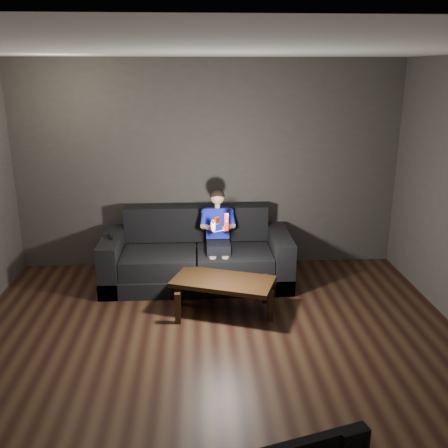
{
  "coord_description": "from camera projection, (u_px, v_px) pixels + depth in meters",
  "views": [
    {
      "loc": [
        -0.15,
        -3.92,
        2.56
      ],
      "look_at": [
        0.15,
        1.55,
        0.85
      ],
      "focal_mm": 40.0,
      "sensor_mm": 36.0,
      "label": 1
    }
  ],
  "objects": [
    {
      "name": "ceiling",
      "position": [
        215.0,
        49.0,
        3.7
      ],
      "size": [
        5.0,
        5.0,
        0.02
      ],
      "primitive_type": "cube",
      "color": "beige",
      "rests_on": "back_wall"
    },
    {
      "name": "sofa",
      "position": [
        197.0,
        260.0,
        6.2
      ],
      "size": [
        2.29,
        0.99,
        0.88
      ],
      "color": "black",
      "rests_on": "floor"
    },
    {
      "name": "nunchuk_white",
      "position": [
        213.0,
        226.0,
        5.6
      ],
      "size": [
        0.07,
        0.1,
        0.15
      ],
      "color": "white",
      "rests_on": "child"
    },
    {
      "name": "coffee_table",
      "position": [
        223.0,
        284.0,
        5.38
      ],
      "size": [
        1.19,
        0.86,
        0.39
      ],
      "color": "black",
      "rests_on": "floor"
    },
    {
      "name": "child",
      "position": [
        218.0,
        228.0,
        6.02
      ],
      "size": [
        0.42,
        0.52,
        1.03
      ],
      "color": "black",
      "rests_on": "sofa"
    },
    {
      "name": "wii_remote_black",
      "position": [
        110.0,
        237.0,
        5.96
      ],
      "size": [
        0.08,
        0.16,
        0.03
      ],
      "color": "black",
      "rests_on": "sofa"
    },
    {
      "name": "back_wall",
      "position": [
        208.0,
        166.0,
        6.49
      ],
      "size": [
        5.0,
        0.04,
        2.7
      ],
      "primitive_type": "cube",
      "color": "#393532",
      "rests_on": "ground"
    },
    {
      "name": "wii_remote_red",
      "position": [
        226.0,
        222.0,
        5.59
      ],
      "size": [
        0.06,
        0.08,
        0.2
      ],
      "color": "red",
      "rests_on": "child"
    },
    {
      "name": "floor",
      "position": [
        217.0,
        365.0,
        4.51
      ],
      "size": [
        5.0,
        5.0,
        0.0
      ],
      "primitive_type": "plane",
      "color": "black",
      "rests_on": "ground"
    },
    {
      "name": "front_wall",
      "position": [
        246.0,
        434.0,
        1.72
      ],
      "size": [
        5.0,
        0.04,
        2.7
      ],
      "primitive_type": "cube",
      "color": "#393532",
      "rests_on": "ground"
    }
  ]
}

